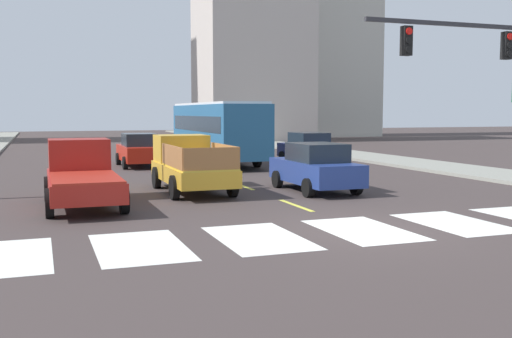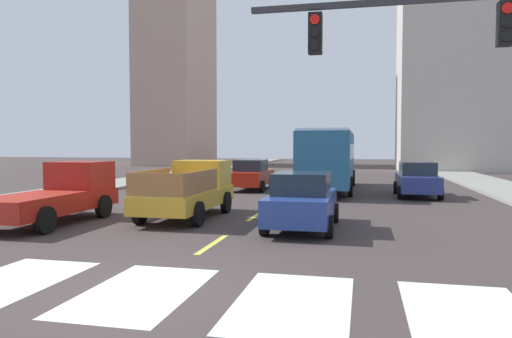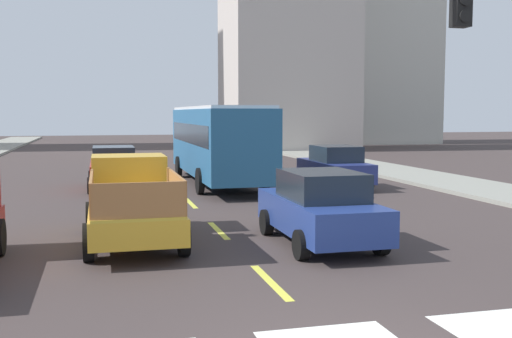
# 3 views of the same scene
# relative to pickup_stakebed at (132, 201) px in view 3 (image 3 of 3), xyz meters

# --- Properties ---
(sidewalk_right) EXTENTS (3.58, 110.00, 0.15)m
(sidewalk_right) POSITION_rel_pickup_stakebed_xyz_m (13.84, 9.60, -0.86)
(sidewalk_right) COLOR gray
(sidewalk_right) RESTS_ON ground
(lane_dash_0) EXTENTS (0.16, 2.40, 0.01)m
(lane_dash_0) POSITION_rel_pickup_stakebed_xyz_m (2.23, -4.40, -0.93)
(lane_dash_0) COLOR #DBD444
(lane_dash_0) RESTS_ON ground
(lane_dash_1) EXTENTS (0.16, 2.40, 0.01)m
(lane_dash_1) POSITION_rel_pickup_stakebed_xyz_m (2.23, 0.60, -0.93)
(lane_dash_1) COLOR #DBD444
(lane_dash_1) RESTS_ON ground
(lane_dash_2) EXTENTS (0.16, 2.40, 0.01)m
(lane_dash_2) POSITION_rel_pickup_stakebed_xyz_m (2.23, 5.60, -0.93)
(lane_dash_2) COLOR #DBD444
(lane_dash_2) RESTS_ON ground
(lane_dash_3) EXTENTS (0.16, 2.40, 0.01)m
(lane_dash_3) POSITION_rel_pickup_stakebed_xyz_m (2.23, 10.60, -0.93)
(lane_dash_3) COLOR #DBD444
(lane_dash_3) RESTS_ON ground
(lane_dash_4) EXTENTS (0.16, 2.40, 0.01)m
(lane_dash_4) POSITION_rel_pickup_stakebed_xyz_m (2.23, 15.60, -0.93)
(lane_dash_4) COLOR #DBD444
(lane_dash_4) RESTS_ON ground
(lane_dash_5) EXTENTS (0.16, 2.40, 0.01)m
(lane_dash_5) POSITION_rel_pickup_stakebed_xyz_m (2.23, 20.60, -0.93)
(lane_dash_5) COLOR #DBD444
(lane_dash_5) RESTS_ON ground
(lane_dash_6) EXTENTS (0.16, 2.40, 0.01)m
(lane_dash_6) POSITION_rel_pickup_stakebed_xyz_m (2.23, 25.60, -0.93)
(lane_dash_6) COLOR #DBD444
(lane_dash_6) RESTS_ON ground
(lane_dash_7) EXTENTS (0.16, 2.40, 0.01)m
(lane_dash_7) POSITION_rel_pickup_stakebed_xyz_m (2.23, 30.60, -0.93)
(lane_dash_7) COLOR #DBD444
(lane_dash_7) RESTS_ON ground
(pickup_stakebed) EXTENTS (2.18, 5.20, 1.96)m
(pickup_stakebed) POSITION_rel_pickup_stakebed_xyz_m (0.00, 0.00, 0.00)
(pickup_stakebed) COLOR gold
(pickup_stakebed) RESTS_ON ground
(city_bus) EXTENTS (2.72, 10.80, 3.32)m
(city_bus) POSITION_rel_pickup_stakebed_xyz_m (4.15, 10.75, 1.02)
(city_bus) COLOR #255D8A
(city_bus) RESTS_ON ground
(sedan_near_right) EXTENTS (2.02, 4.40, 1.72)m
(sedan_near_right) POSITION_rel_pickup_stakebed_xyz_m (-0.19, 10.22, -0.08)
(sedan_near_right) COLOR red
(sedan_near_right) RESTS_ON ground
(sedan_far) EXTENTS (2.02, 4.40, 1.72)m
(sedan_far) POSITION_rel_pickup_stakebed_xyz_m (8.60, 8.50, -0.08)
(sedan_far) COLOR navy
(sedan_far) RESTS_ON ground
(sedan_near_left) EXTENTS (2.02, 4.40, 1.72)m
(sedan_near_left) POSITION_rel_pickup_stakebed_xyz_m (4.20, -1.63, -0.08)
(sedan_near_left) COLOR navy
(sedan_near_left) RESTS_ON ground
(block_mid_left) EXTENTS (10.17, 8.02, 22.77)m
(block_mid_left) POSITION_rel_pickup_stakebed_xyz_m (14.51, 34.04, 10.45)
(block_mid_left) COLOR #BEB3AA
(block_mid_left) RESTS_ON ground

